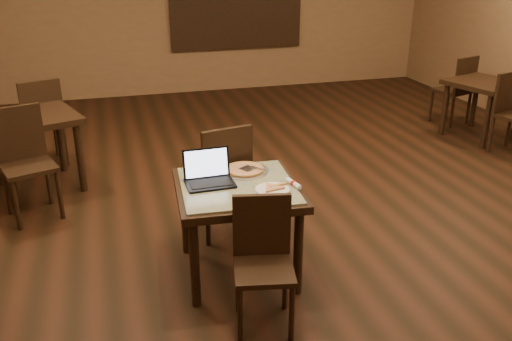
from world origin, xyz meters
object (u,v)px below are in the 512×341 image
object	(u,v)px
chair_main_far	(223,175)
other_table_a_chair_near	(512,109)
chair_main_near	(263,254)
laptop	(208,174)
other_table_b_chair_near	(25,156)
other_table_b_chair_far	(41,118)
other_table_a_chair_far	(458,86)
other_table_a	(484,91)
other_table_b	(33,128)
tiled_table	(238,197)
pizza_pan	(245,171)

from	to	relation	value
chair_main_far	other_table_a_chair_near	world-z (taller)	chair_main_far
chair_main_near	laptop	size ratio (longest dim) A/B	2.49
other_table_b_chair_near	other_table_b_chair_far	world-z (taller)	same
laptop	other_table_b_chair_near	distance (m)	2.09
other_table_a_chair_near	other_table_b_chair_far	xyz separation A→B (m)	(-5.56, 1.06, 0.03)
chair_main_near	chair_main_far	distance (m)	1.23
laptop	other_table_a_chair_far	bearing A→B (deg)	32.40
laptop	other_table_b_chair_near	world-z (taller)	other_table_b_chair_near
chair_main_far	other_table_a_chair_far	world-z (taller)	chair_main_far
other_table_a	other_table_b_chair_near	world-z (taller)	other_table_b_chair_near
laptop	other_table_b	world-z (taller)	laptop
chair_main_near	other_table_b_chair_far	bearing A→B (deg)	127.14
other_table_b	other_table_a	bearing A→B (deg)	-17.40
other_table_a_chair_far	chair_main_far	bearing A→B (deg)	12.53
other_table_a_chair_far	other_table_b_chair_far	size ratio (longest dim) A/B	0.95
chair_main_far	other_table_b_chair_near	distance (m)	1.95
tiled_table	other_table_a_chair_far	size ratio (longest dim) A/B	0.98
other_table_a	other_table_b_chair_near	size ratio (longest dim) A/B	0.98
pizza_pan	other_table_a_chair_near	xyz separation A→B (m)	(3.82, 1.49, -0.20)
other_table_a	other_table_a_chair_near	bearing A→B (deg)	-110.06
chair_main_far	other_table_a_chair_far	size ratio (longest dim) A/B	1.05
chair_main_far	tiled_table	bearing A→B (deg)	76.60
other_table_a_chair_far	other_table_b_chair_far	distance (m)	5.61
pizza_pan	other_table_a_chair_far	world-z (taller)	other_table_a_chair_far
other_table_b_chair_near	other_table_b_chair_far	size ratio (longest dim) A/B	1.00
laptop	other_table_a_chair_near	size ratio (longest dim) A/B	0.37
pizza_pan	other_table_a_chair_far	size ratio (longest dim) A/B	0.39
other_table_b	laptop	bearing A→B (deg)	-73.85
chair_main_near	other_table_b_chair_far	size ratio (longest dim) A/B	0.86
tiled_table	other_table_a	xyz separation A→B (m)	(3.97, 2.32, -0.02)
other_table_a_chair_far	other_table_b	distance (m)	5.69
laptop	other_table_b_chair_near	size ratio (longest dim) A/B	0.35
chair_main_near	chair_main_far	size ratio (longest dim) A/B	0.87
other_table_a_chair_far	other_table_b	size ratio (longest dim) A/B	0.91
tiled_table	other_table_b	distance (m)	2.73
laptop	tiled_table	bearing A→B (deg)	-29.55
tiled_table	other_table_b	world-z (taller)	other_table_b
other_table_a_chair_far	other_table_a	bearing A→B (deg)	69.94
other_table_a_chair_near	other_table_b_chair_far	size ratio (longest dim) A/B	0.95
tiled_table	chair_main_far	distance (m)	0.61
other_table_b_chair_far	pizza_pan	bearing A→B (deg)	105.39
laptop	other_table_b_chair_far	size ratio (longest dim) A/B	0.35
chair_main_far	laptop	world-z (taller)	chair_main_far
pizza_pan	other_table_b_chair_near	distance (m)	2.24
pizza_pan	other_table_a	xyz separation A→B (m)	(3.85, 2.08, -0.13)
chair_main_far	other_table_a	world-z (taller)	chair_main_far
other_table_b_chair_far	laptop	bearing A→B (deg)	98.99
tiled_table	other_table_b_chair_near	size ratio (longest dim) A/B	0.93
other_table_a	chair_main_far	bearing A→B (deg)	-174.07
chair_main_near	other_table_a	distance (m)	4.93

